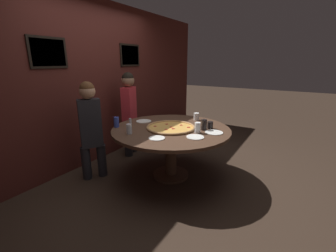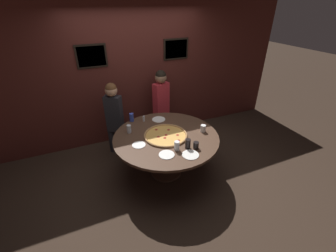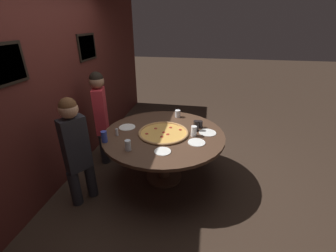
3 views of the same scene
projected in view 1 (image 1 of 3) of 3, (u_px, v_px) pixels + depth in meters
The scene contains 17 objects.
ground_plane at pixel (171, 175), 3.35m from camera, with size 24.00×24.00×0.00m, color #38281E.
back_wall at pixel (97, 82), 3.71m from camera, with size 6.40×0.08×2.60m.
dining_table at pixel (171, 136), 3.18m from camera, with size 1.65×1.65×0.74m.
giant_pizza at pixel (171, 127), 3.14m from camera, with size 0.68×0.68×0.03m.
drink_cup_beside_pizza at pixel (116, 122), 3.18m from camera, with size 0.07×0.07×0.15m, color #384CB7.
drink_cup_near_right at pixel (204, 125), 3.04m from camera, with size 0.08×0.08×0.15m, color black.
drink_cup_near_left at pixel (198, 128), 2.92m from camera, with size 0.08×0.08×0.14m, color white.
drink_cup_by_shaker at pixel (129, 129), 2.89m from camera, with size 0.07×0.07×0.13m, color silver.
drink_cup_centre_back at pixel (196, 117), 3.57m from camera, with size 0.08×0.08×0.11m, color white.
drink_cup_front_edge at pixel (210, 125), 3.11m from camera, with size 0.08×0.08×0.10m, color black.
white_plate_far_back at pixel (144, 121), 3.50m from camera, with size 0.23×0.23×0.01m, color white.
white_plate_beside_cup at pixel (195, 137), 2.77m from camera, with size 0.22×0.22×0.01m, color white.
white_plate_near_front at pixel (214, 132), 2.94m from camera, with size 0.23×0.23×0.01m, color white.
white_plate_left_side at pixel (157, 138), 2.73m from camera, with size 0.20×0.20×0.01m, color white.
condiment_shaker at pixel (130, 122), 3.30m from camera, with size 0.04×0.04×0.10m.
diner_side_right at pixel (129, 109), 3.94m from camera, with size 0.39×0.25×1.47m.
diner_side_left at pixel (91, 125), 3.10m from camera, with size 0.36×0.30×1.39m.
Camera 1 is at (-2.59, -1.55, 1.64)m, focal length 24.00 mm.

